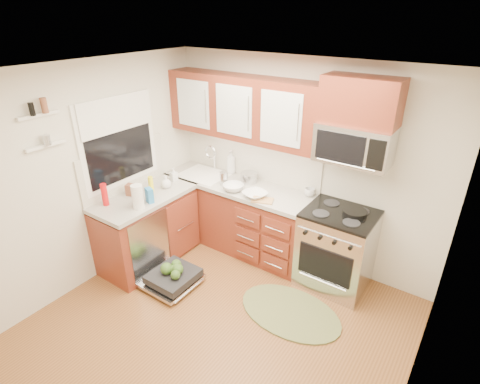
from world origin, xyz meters
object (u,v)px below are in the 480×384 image
Objects in this scene: rug at (290,312)px; cutting_board at (263,200)px; stock_pot at (249,177)px; bowl_b at (233,188)px; range at (336,249)px; microwave at (354,144)px; dishwasher at (171,278)px; bowl_a at (255,195)px; skillet at (355,213)px; cup at (310,192)px; sink at (204,183)px; paper_towel_roll at (138,197)px; upper_cabinets at (242,108)px.

rug is 1.28m from cutting_board.
bowl_b is at bearing -93.08° from stock_pot.
microwave reaches higher than range.
cutting_board is at bearing -3.86° from bowl_b.
dishwasher is 2.53× the size of bowl_a.
bowl_a is 0.32m from bowl_b.
range is at bearing 13.52° from cutting_board.
microwave is 1.54m from bowl_b.
skillet reaches higher than range.
bowl_a is at bearing -46.67° from stock_pot.
cup reaches higher than cutting_board.
cutting_board reaches higher than sink.
rug is 4.08× the size of bowl_a.
sink is at bearing 169.65° from bowl_a.
paper_towel_roll reaches higher than skillet.
dishwasher is at bearing -100.66° from stock_pot.
microwave is at bearing 39.07° from dishwasher.
range is 2.32m from paper_towel_roll.
microwave is 1.28m from bowl_a.
sink is 0.67m from stock_pot.
cup is at bearing 4.64° from upper_cabinets.
sink is at bearing 164.47° from bowl_b.
dishwasher is at bearing -143.73° from range.
range is at bearing 10.22° from bowl_a.
upper_cabinets is 7.93× the size of skillet.
cutting_board is (-0.87, -0.33, -0.77)m from microwave.
upper_cabinets is 16.21× the size of cup.
microwave reaches higher than cutting_board.
paper_towel_roll is (-2.06, -1.19, 0.09)m from skillet.
dishwasher is 2.71× the size of skillet.
upper_cabinets is at bearing 174.11° from range.
bowl_a is (-1.00, -0.30, -0.74)m from microwave.
stock_pot reaches higher than cutting_board.
microwave is 2.55m from dishwasher.
range is at bearing -24.62° from cup.
upper_cabinets reaches higher than paper_towel_roll.
cutting_board is at bearing -165.82° from skillet.
bowl_a is at bearing -38.66° from upper_cabinets.
dishwasher is at bearing 2.77° from paper_towel_roll.
upper_cabinets is 2.16× the size of range.
bowl_a is at bearing 0.00° from bowl_b.
cup is (0.82, 0.08, -0.01)m from stock_pot.
range is 1.41m from stock_pot.
skillet is 1.15m from bowl_a.
cup is (0.93, 0.07, -0.90)m from upper_cabinets.
range is 3.41× the size of paper_towel_roll.
rug is 2.09m from paper_towel_roll.
skillet reaches higher than cutting_board.
bowl_a is (0.54, 0.95, 0.86)m from dishwasher.
bowl_b is (0.61, 0.97, -0.10)m from paper_towel_roll.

